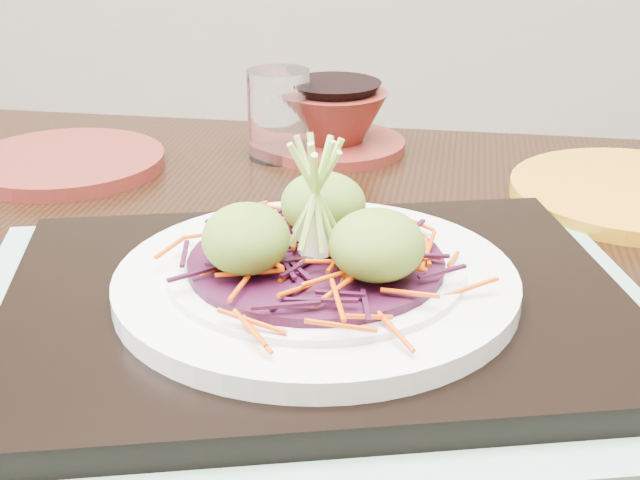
# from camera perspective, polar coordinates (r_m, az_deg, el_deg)

# --- Properties ---
(dining_table) EXTENTS (1.22, 0.84, 0.74)m
(dining_table) POSITION_cam_1_polar(r_m,az_deg,el_deg) (0.66, -2.15, -10.57)
(dining_table) COLOR black
(dining_table) RESTS_ON ground
(placemat) EXTENTS (0.51, 0.44, 0.00)m
(placemat) POSITION_cam_1_polar(r_m,az_deg,el_deg) (0.57, -0.24, -5.10)
(placemat) COLOR gray
(placemat) RESTS_ON dining_table
(serving_tray) EXTENTS (0.44, 0.37, 0.02)m
(serving_tray) POSITION_cam_1_polar(r_m,az_deg,el_deg) (0.56, -0.25, -4.15)
(serving_tray) COLOR black
(serving_tray) RESTS_ON placemat
(white_plate) EXTENTS (0.25, 0.25, 0.02)m
(white_plate) POSITION_cam_1_polar(r_m,az_deg,el_deg) (0.55, -0.25, -2.59)
(white_plate) COLOR silver
(white_plate) RESTS_ON serving_tray
(cabbage_bed) EXTENTS (0.16, 0.16, 0.01)m
(cabbage_bed) POSITION_cam_1_polar(r_m,az_deg,el_deg) (0.55, -0.25, -1.40)
(cabbage_bed) COLOR #370B21
(cabbage_bed) RESTS_ON white_plate
(carrot_julienne) EXTENTS (0.19, 0.19, 0.01)m
(carrot_julienne) POSITION_cam_1_polar(r_m,az_deg,el_deg) (0.55, -0.25, -0.67)
(carrot_julienne) COLOR #C63E03
(carrot_julienne) RESTS_ON cabbage_bed
(guacamole_scoops) EXTENTS (0.14, 0.12, 0.04)m
(guacamole_scoops) POSITION_cam_1_polar(r_m,az_deg,el_deg) (0.54, -0.26, 0.72)
(guacamole_scoops) COLOR olive
(guacamole_scoops) RESTS_ON cabbage_bed
(scallion_garnish) EXTENTS (0.06, 0.06, 0.09)m
(scallion_garnish) POSITION_cam_1_polar(r_m,az_deg,el_deg) (0.53, -0.26, 2.64)
(scallion_garnish) COLOR #9CC54E
(scallion_garnish) RESTS_ON cabbage_bed
(terracotta_side_plate) EXTENTS (0.22, 0.22, 0.01)m
(terracotta_side_plate) POSITION_cam_1_polar(r_m,az_deg,el_deg) (0.87, -15.95, 4.81)
(terracotta_side_plate) COLOR #5B1B15
(terracotta_side_plate) RESTS_ON dining_table
(water_glass) EXTENTS (0.08, 0.08, 0.09)m
(water_glass) POSITION_cam_1_polar(r_m,az_deg,el_deg) (0.86, -2.66, 8.03)
(water_glass) COLOR white
(water_glass) RESTS_ON dining_table
(terracotta_bowl_set) EXTENTS (0.17, 0.17, 0.06)m
(terracotta_bowl_set) POSITION_cam_1_polar(r_m,az_deg,el_deg) (0.89, 0.88, 7.42)
(terracotta_bowl_set) COLOR #5B1B15
(terracotta_bowl_set) RESTS_ON dining_table
(yellow_plate) EXTENTS (0.28, 0.28, 0.01)m
(yellow_plate) POSITION_cam_1_polar(r_m,az_deg,el_deg) (0.81, 19.57, 2.88)
(yellow_plate) COLOR #BA7614
(yellow_plate) RESTS_ON dining_table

